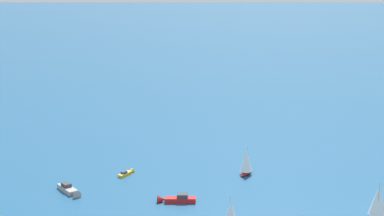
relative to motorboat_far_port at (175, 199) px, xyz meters
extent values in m
cube|color=#B21E1E|center=(1.45, -0.22, -0.14)|extent=(8.79, 3.94, 1.36)
cone|color=#B21E1E|center=(-3.68, 0.55, -0.14)|extent=(2.55, 3.01, 2.71)
cube|color=#38383D|center=(2.08, -0.31, 1.04)|extent=(3.26, 2.59, 1.02)
ellipsoid|color=#B21E1E|center=(24.51, 18.35, -0.34)|extent=(5.87, 6.57, 0.97)
cylinder|color=#B2B2B7|center=(24.83, 18.75, 4.12)|extent=(0.14, 0.14, 7.94)
cone|color=white|center=(24.29, 18.09, 3.72)|extent=(5.35, 5.35, 6.75)
cube|color=#9E9993|center=(-29.56, 12.10, -0.16)|extent=(6.30, 8.55, 1.33)
cone|color=#9E9993|center=(-27.13, 7.65, -0.16)|extent=(3.35, 3.13, 2.65)
cube|color=#38383D|center=(-29.86, 12.65, 1.00)|extent=(3.25, 3.57, 1.00)
cylinder|color=#B2B2B7|center=(49.20, -19.77, 5.01)|extent=(0.14, 0.14, 9.38)
cone|color=white|center=(49.57, -18.82, 4.54)|extent=(5.83, 5.83, 7.97)
cube|color=gold|center=(-12.82, 22.77, -0.41)|extent=(4.57, 5.03, 0.83)
cone|color=gold|center=(-10.80, 25.21, -0.41)|extent=(2.12, 2.07, 1.65)
cube|color=#38383D|center=(-13.07, 22.47, 0.31)|extent=(2.17, 2.24, 0.62)
cylinder|color=#B2B2B7|center=(10.95, -20.71, 4.57)|extent=(0.14, 0.14, 8.68)
cone|color=white|center=(10.91, -21.65, 4.14)|extent=(4.29, 4.29, 7.38)
camera|label=1|loc=(-17.03, -148.11, 62.40)|focal=54.63mm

